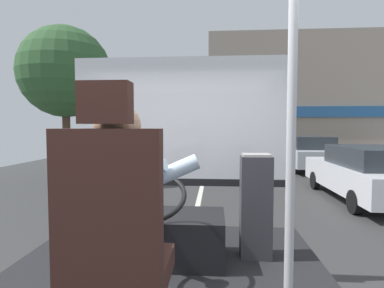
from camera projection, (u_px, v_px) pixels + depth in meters
ground at (204, 179)px, 10.85m from camera, size 18.00×44.00×0.06m
driver_seat at (116, 248)px, 1.48m from camera, size 0.48×0.48×1.35m
bus_driver at (122, 200)px, 1.58m from camera, size 0.78×0.53×0.78m
steering_console at (160, 235)px, 2.68m from camera, size 1.10×0.99×0.80m
handrail_pole at (291, 135)px, 1.46m from camera, size 0.04×0.04×2.23m
fare_box at (256, 206)px, 2.76m from camera, size 0.27×0.23×0.92m
windshield_panel at (181, 136)px, 3.60m from camera, size 2.50×0.08×1.48m
street_tree at (65, 72)px, 10.04m from camera, size 2.91×2.91×5.00m
shop_building at (290, 98)px, 20.03m from camera, size 10.38×5.14×7.20m
parked_car_white at (369, 173)px, 7.54m from camera, size 1.84×4.14×1.32m
parked_car_silver at (306, 152)px, 13.06m from camera, size 1.87×4.44×1.39m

